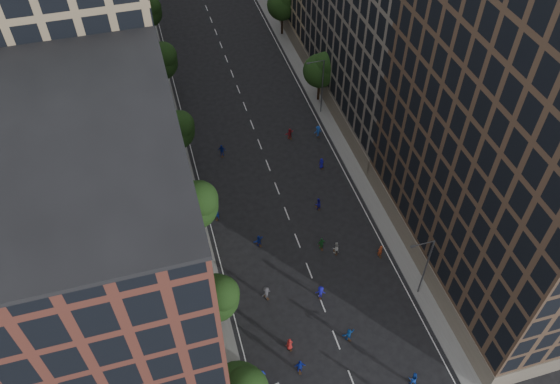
# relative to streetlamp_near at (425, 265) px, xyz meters

# --- Properties ---
(ground) EXTENTS (240.00, 240.00, 0.00)m
(ground) POSITION_rel_streetlamp_near_xyz_m (-10.37, 28.00, -5.17)
(ground) COLOR black
(ground) RESTS_ON ground
(sidewalk_left) EXTENTS (4.00, 105.00, 0.15)m
(sidewalk_left) POSITION_rel_streetlamp_near_xyz_m (-22.37, 35.50, -5.09)
(sidewalk_left) COLOR slate
(sidewalk_left) RESTS_ON ground
(sidewalk_right) EXTENTS (4.00, 105.00, 0.15)m
(sidewalk_right) POSITION_rel_streetlamp_near_xyz_m (1.63, 35.50, -5.09)
(sidewalk_right) COLOR slate
(sidewalk_right) RESTS_ON ground
(bldg_left_a) EXTENTS (14.00, 22.00, 30.00)m
(bldg_left_a) POSITION_rel_streetlamp_near_xyz_m (-29.37, -1.00, 9.83)
(bldg_left_a) COLOR #582B21
(bldg_left_a) RESTS_ON ground
(bldg_left_b) EXTENTS (14.00, 26.00, 34.00)m
(bldg_left_b) POSITION_rel_streetlamp_near_xyz_m (-29.37, 23.00, 11.83)
(bldg_left_b) COLOR #998564
(bldg_left_b) RESTS_ON ground
(bldg_left_c) EXTENTS (14.00, 20.00, 28.00)m
(bldg_left_c) POSITION_rel_streetlamp_near_xyz_m (-29.37, 46.00, 8.83)
(bldg_left_c) COLOR #582B21
(bldg_left_c) RESTS_ON ground
(bldg_right_a) EXTENTS (14.00, 30.00, 36.00)m
(bldg_right_a) POSITION_rel_streetlamp_near_xyz_m (8.63, 3.00, 12.83)
(bldg_right_a) COLOR #4D3829
(bldg_right_a) RESTS_ON ground
(bldg_right_b) EXTENTS (14.00, 28.00, 33.00)m
(bldg_right_b) POSITION_rel_streetlamp_near_xyz_m (8.63, 32.00, 11.33)
(bldg_right_b) COLOR #6D645A
(bldg_right_b) RESTS_ON ground
(tree_left_1) EXTENTS (4.80, 4.80, 8.21)m
(tree_left_1) POSITION_rel_streetlamp_near_xyz_m (-21.39, 1.86, 0.38)
(tree_left_1) COLOR black
(tree_left_1) RESTS_ON ground
(tree_left_2) EXTENTS (5.60, 5.60, 9.45)m
(tree_left_2) POSITION_rel_streetlamp_near_xyz_m (-21.36, 13.83, 1.19)
(tree_left_2) COLOR black
(tree_left_2) RESTS_ON ground
(tree_left_3) EXTENTS (5.00, 5.00, 8.58)m
(tree_left_3) POSITION_rel_streetlamp_near_xyz_m (-21.38, 27.85, 0.65)
(tree_left_3) COLOR black
(tree_left_3) RESTS_ON ground
(tree_left_4) EXTENTS (5.40, 5.40, 9.08)m
(tree_left_4) POSITION_rel_streetlamp_near_xyz_m (-21.37, 43.84, 0.93)
(tree_left_4) COLOR black
(tree_left_4) RESTS_ON ground
(tree_left_5) EXTENTS (4.80, 4.80, 8.33)m
(tree_left_5) POSITION_rel_streetlamp_near_xyz_m (-21.39, 59.86, 0.51)
(tree_left_5) COLOR black
(tree_left_5) RESTS_ON ground
(tree_right_a) EXTENTS (5.00, 5.00, 8.39)m
(tree_right_a) POSITION_rel_streetlamp_near_xyz_m (1.02, 35.85, 0.46)
(tree_right_a) COLOR black
(tree_right_a) RESTS_ON ground
(tree_right_b) EXTENTS (5.20, 5.20, 8.83)m
(tree_right_b) POSITION_rel_streetlamp_near_xyz_m (1.02, 55.85, 0.79)
(tree_right_b) COLOR black
(tree_right_b) RESTS_ON ground
(streetlamp_near) EXTENTS (2.64, 0.22, 9.06)m
(streetlamp_near) POSITION_rel_streetlamp_near_xyz_m (0.00, 0.00, 0.00)
(streetlamp_near) COLOR #595B60
(streetlamp_near) RESTS_ON ground
(streetlamp_far) EXTENTS (2.64, 0.22, 9.06)m
(streetlamp_far) POSITION_rel_streetlamp_near_xyz_m (0.00, 33.00, 0.00)
(streetlamp_far) COLOR #595B60
(streetlamp_far) RESTS_ON ground
(skater_0) EXTENTS (0.82, 0.58, 1.57)m
(skater_0) POSITION_rel_streetlamp_near_xyz_m (-18.72, -4.99, -4.38)
(skater_0) COLOR #1525B0
(skater_0) RESTS_ON ground
(skater_2) EXTENTS (1.10, 0.99, 1.85)m
(skater_2) POSITION_rel_streetlamp_near_xyz_m (-4.94, -9.30, -4.24)
(skater_2) COLOR #153FAC
(skater_2) RESTS_ON ground
(skater_3) EXTENTS (1.25, 0.96, 1.70)m
(skater_3) POSITION_rel_streetlamp_near_xyz_m (-10.29, 2.39, -4.32)
(skater_3) COLOR #15139B
(skater_3) RESTS_ON ground
(skater_4) EXTENTS (1.18, 0.64, 1.91)m
(skater_4) POSITION_rel_streetlamp_near_xyz_m (-14.98, -5.15, -4.22)
(skater_4) COLOR #1425A2
(skater_4) RESTS_ON ground
(skater_5) EXTENTS (1.56, 0.81, 1.60)m
(skater_5) POSITION_rel_streetlamp_near_xyz_m (-9.15, -3.14, -4.37)
(skater_5) COLOR #13499E
(skater_5) RESTS_ON ground
(skater_6) EXTENTS (0.86, 0.64, 1.59)m
(skater_6) POSITION_rel_streetlamp_near_xyz_m (-15.26, -2.53, -4.37)
(skater_6) COLOR maroon
(skater_6) RESTS_ON ground
(skater_7) EXTENTS (0.65, 0.46, 1.70)m
(skater_7) POSITION_rel_streetlamp_near_xyz_m (-1.87, 5.80, -4.32)
(skater_7) COLOR #AC3E1C
(skater_7) RESTS_ON ground
(skater_8) EXTENTS (0.84, 0.66, 1.74)m
(skater_8) POSITION_rel_streetlamp_near_xyz_m (-6.65, 7.59, -4.30)
(skater_8) COLOR silver
(skater_8) RESTS_ON ground
(skater_9) EXTENTS (1.31, 1.05, 1.77)m
(skater_9) POSITION_rel_streetlamp_near_xyz_m (-15.98, 3.89, -4.28)
(skater_9) COLOR #3F3E43
(skater_9) RESTS_ON ground
(skater_10) EXTENTS (1.06, 0.50, 1.77)m
(skater_10) POSITION_rel_streetlamp_near_xyz_m (-8.03, 8.64, -4.28)
(skater_10) COLOR #1F682B
(skater_10) RESTS_ON ground
(skater_11) EXTENTS (1.48, 1.00, 1.53)m
(skater_11) POSITION_rel_streetlamp_near_xyz_m (-14.94, 11.15, -4.40)
(skater_11) COLOR navy
(skater_11) RESTS_ON ground
(skater_12) EXTENTS (0.85, 0.66, 1.55)m
(skater_12) POSITION_rel_streetlamp_near_xyz_m (-3.60, 21.58, -4.39)
(skater_12) COLOR #1614A3
(skater_12) RESTS_ON ground
(skater_13) EXTENTS (0.74, 0.64, 1.73)m
(skater_13) POSITION_rel_streetlamp_near_xyz_m (-18.87, 16.53, -4.31)
(skater_13) COLOR #1531B1
(skater_13) RESTS_ON ground
(skater_14) EXTENTS (0.96, 0.85, 1.65)m
(skater_14) POSITION_rel_streetlamp_near_xyz_m (-6.41, 14.74, -4.34)
(skater_14) COLOR #18139B
(skater_14) RESTS_ON ground
(skater_15) EXTENTS (1.18, 0.74, 1.75)m
(skater_15) POSITION_rel_streetlamp_near_xyz_m (-1.96, 27.89, -4.29)
(skater_15) COLOR #1542AB
(skater_15) RESTS_ON ground
(skater_16) EXTENTS (1.17, 0.78, 1.85)m
(skater_16) POSITION_rel_streetlamp_near_xyz_m (-15.91, 27.59, -4.24)
(skater_16) COLOR #13289A
(skater_16) RESTS_ON ground
(skater_17) EXTENTS (1.57, 1.00, 1.62)m
(skater_17) POSITION_rel_streetlamp_near_xyz_m (-5.94, 28.57, -4.36)
(skater_17) COLOR #AB1C27
(skater_17) RESTS_ON ground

